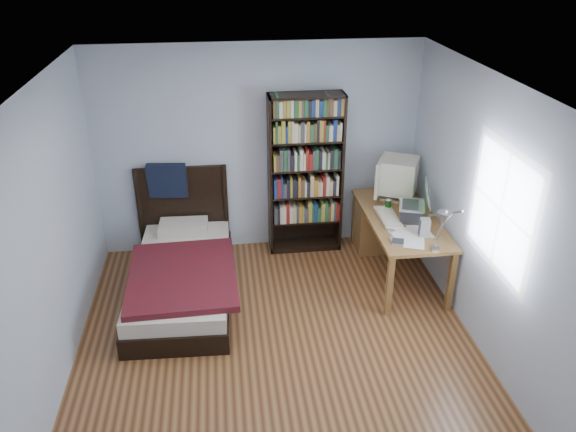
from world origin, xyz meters
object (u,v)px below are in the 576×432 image
Objects in this scene: speaker at (425,228)px; bookshelf at (305,175)px; desk_lamp at (444,221)px; keyboard at (388,217)px; laptop at (413,209)px; crt_monitor at (396,176)px; desk at (388,223)px; bed at (182,271)px; soda_can at (388,205)px.

speaker is 1.60m from bookshelf.
keyboard is at bearing 96.84° from desk_lamp.
laptop is 0.28m from keyboard.
desk_lamp is (-0.09, -1.62, 0.25)m from crt_monitor.
desk is at bearing -158.11° from crt_monitor.
speaker is 0.09× the size of bed.
desk is 2.68× the size of crt_monitor.
bookshelf reaches higher than bed.
keyboard is at bearing 131.70° from speaker.
bed is at bearing -151.26° from bookshelf.
soda_can is 2.41m from bed.
desk_lamp is at bearing -93.04° from crt_monitor.
crt_monitor is 0.57m from laptop.
soda_can is (-0.08, 1.34, -0.48)m from desk_lamp.
bookshelf reaches higher than laptop.
crt_monitor is 1.64m from desk_lamp.
crt_monitor is at bearing 103.23° from speaker.
desk is 0.60m from keyboard.
bookshelf reaches higher than keyboard.
crt_monitor is at bearing 60.16° from soda_can.
desk_lamp reaches higher than bed.
soda_can is 0.06× the size of bed.
bookshelf is at bearing 147.77° from soda_can.
desk_lamp is at bearing -24.06° from bed.
laptop is 2.28× the size of speaker.
laptop is (0.10, -0.52, 0.43)m from desk.
desk_lamp is at bearing -82.69° from keyboard.
crt_monitor is 1.06m from bookshelf.
bed is (-2.41, 1.08, -1.01)m from desk_lamp.
desk_lamp reaches higher than crt_monitor.
laptop is at bearing -8.95° from keyboard.
desk_lamp is (-0.13, -1.08, 0.42)m from laptop.
desk_lamp is 0.83m from speaker.
desk is 1.81m from desk_lamp.
laptop is 0.89× the size of keyboard.
desk is 3.61× the size of laptop.
laptop is 3.76× the size of soda_can.
soda_can is at bearing 75.32° from keyboard.
keyboard is 1.13m from bookshelf.
desk_lamp is 0.31× the size of bed.
bookshelf is (-0.81, 0.76, 0.23)m from keyboard.
speaker is at bearing -90.74° from laptop.
crt_monitor reaches higher than keyboard.
crt_monitor is 0.95m from speaker.
crt_monitor is 0.31× the size of bookshelf.
desk is 3.20× the size of keyboard.
speaker is (0.10, -0.91, 0.41)m from desk.
crt_monitor is at bearing -14.39° from bookshelf.
bookshelf is (-0.86, 0.54, 0.19)m from soda_can.
bed reaches higher than desk.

